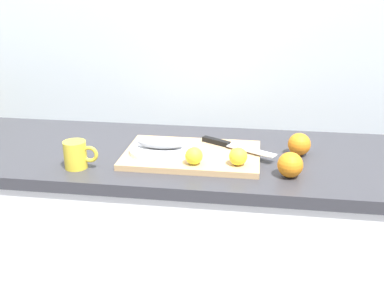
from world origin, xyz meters
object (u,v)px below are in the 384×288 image
object	(u,v)px
chef_knife	(229,145)
orange_0	(290,165)
coffee_mug_0	(76,155)
lemon_0	(238,156)
cutting_board	(192,155)
fish_fillet	(161,143)
white_plate	(161,150)

from	to	relation	value
chef_knife	orange_0	size ratio (longest dim) A/B	3.36
orange_0	coffee_mug_0	bearing A→B (deg)	-177.72
coffee_mug_0	lemon_0	bearing A→B (deg)	5.62
cutting_board	lemon_0	world-z (taller)	lemon_0
fish_fillet	lemon_0	size ratio (longest dim) A/B	2.77
cutting_board	orange_0	world-z (taller)	orange_0
fish_fillet	cutting_board	bearing A→B (deg)	5.64
chef_knife	orange_0	xyz separation A→B (m)	(0.20, -0.18, 0.01)
white_plate	orange_0	bearing A→B (deg)	-13.46
orange_0	cutting_board	bearing A→B (deg)	160.72
cutting_board	lemon_0	distance (m)	0.19
fish_fillet	orange_0	size ratio (longest dim) A/B	2.04
coffee_mug_0	orange_0	distance (m)	0.68
fish_fillet	coffee_mug_0	world-z (taller)	coffee_mug_0
cutting_board	white_plate	world-z (taller)	white_plate
lemon_0	white_plate	bearing A→B (deg)	163.57
cutting_board	coffee_mug_0	size ratio (longest dim) A/B	4.05
cutting_board	chef_knife	size ratio (longest dim) A/B	1.72
fish_fillet	orange_0	distance (m)	0.44
fish_fillet	orange_0	xyz separation A→B (m)	(0.43, -0.10, -0.01)
fish_fillet	orange_0	bearing A→B (deg)	-13.46
white_plate	fish_fillet	world-z (taller)	fish_fillet
coffee_mug_0	cutting_board	bearing A→B (deg)	21.41
white_plate	chef_knife	xyz separation A→B (m)	(0.23, 0.08, 0.00)
lemon_0	coffee_mug_0	world-z (taller)	coffee_mug_0
cutting_board	white_plate	xyz separation A→B (m)	(-0.11, -0.01, 0.02)
chef_knife	white_plate	bearing A→B (deg)	-131.62
white_plate	orange_0	distance (m)	0.44
lemon_0	cutting_board	bearing A→B (deg)	151.05
lemon_0	coffee_mug_0	bearing A→B (deg)	-174.38
lemon_0	orange_0	xyz separation A→B (m)	(0.16, -0.02, -0.01)
coffee_mug_0	chef_knife	bearing A→B (deg)	23.56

